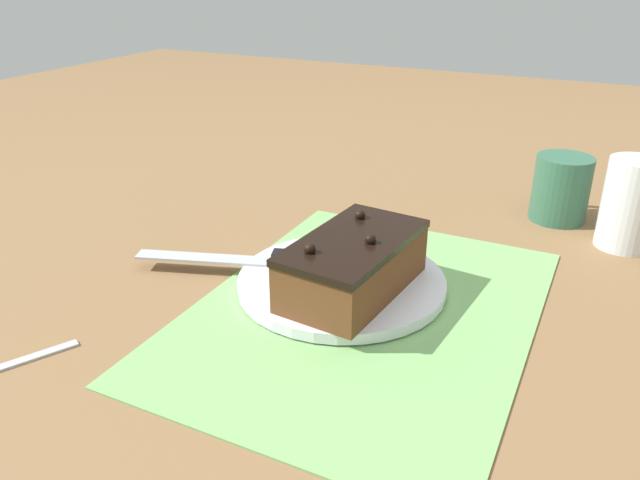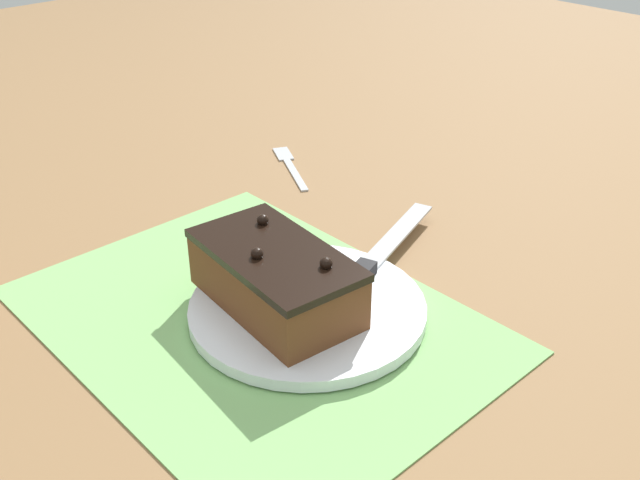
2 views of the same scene
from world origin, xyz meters
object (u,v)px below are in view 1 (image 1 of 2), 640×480
object	(u,v)px
cake_plate	(341,282)
chocolate_cake	(353,264)
drinking_glass	(630,204)
coffee_mug	(561,188)
serving_knife	(271,258)

from	to	relation	value
cake_plate	chocolate_cake	bearing A→B (deg)	-132.26
drinking_glass	chocolate_cake	bearing A→B (deg)	138.26
cake_plate	coffee_mug	distance (m)	0.38
cake_plate	coffee_mug	bearing A→B (deg)	-30.26
cake_plate	coffee_mug	world-z (taller)	coffee_mug
cake_plate	drinking_glass	bearing A→B (deg)	-46.25
cake_plate	serving_knife	bearing A→B (deg)	91.42
chocolate_cake	serving_knife	world-z (taller)	chocolate_cake
drinking_glass	coffee_mug	size ratio (longest dim) A/B	1.26
chocolate_cake	drinking_glass	xyz separation A→B (m)	(0.29, -0.26, 0.01)
chocolate_cake	serving_knife	bearing A→B (deg)	80.81
coffee_mug	cake_plate	bearing A→B (deg)	149.74
chocolate_cake	drinking_glass	world-z (taller)	drinking_glass
drinking_glass	coffee_mug	distance (m)	0.11
cake_plate	drinking_glass	xyz separation A→B (m)	(0.27, -0.28, 0.05)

